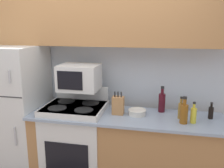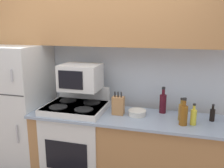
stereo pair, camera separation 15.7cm
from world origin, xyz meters
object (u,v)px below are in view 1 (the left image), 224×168
at_px(bottle_cooking_spray, 193,115).
at_px(microwave, 79,77).
at_px(stove, 76,142).
at_px(bottle_wine_red, 162,102).
at_px(bowl, 137,112).
at_px(bottle_soy_sauce, 211,112).
at_px(knife_block, 118,105).
at_px(refrigerator, 15,110).
at_px(bottle_vinegar, 181,110).
at_px(bottle_whiskey, 184,113).

bearing_deg(bottle_cooking_spray, microwave, 172.11).
relative_size(stove, bottle_wine_red, 3.72).
distance_m(bowl, bottle_soy_sauce, 0.78).
xyz_separation_m(bowl, bottle_wine_red, (0.26, 0.16, 0.08)).
bearing_deg(bottle_soy_sauce, microwave, 179.31).
relative_size(stove, knife_block, 4.28).
distance_m(refrigerator, knife_block, 1.34).
relative_size(stove, bottle_soy_sauce, 6.19).
bearing_deg(refrigerator, bottle_soy_sauce, 0.14).
bearing_deg(knife_block, bottle_vinegar, 0.64).
height_order(stove, bottle_soy_sauce, stove).
distance_m(knife_block, bowl, 0.22).
distance_m(bottle_vinegar, bottle_soy_sauce, 0.32).
xyz_separation_m(bottle_wine_red, bottle_whiskey, (0.22, -0.30, -0.01)).
distance_m(bottle_vinegar, bottle_wine_red, 0.27).
bearing_deg(bottle_soy_sauce, knife_block, -176.08).
bearing_deg(bottle_soy_sauce, bottle_vinegar, -169.18).
bearing_deg(bowl, bottle_vinegar, -1.17).
bearing_deg(bottle_whiskey, bottle_vinegar, 100.30).
distance_m(microwave, bottle_vinegar, 1.18).
distance_m(microwave, bottle_whiskey, 1.22).
bearing_deg(bottle_vinegar, microwave, 176.13).
distance_m(stove, bottle_vinegar, 1.28).
xyz_separation_m(knife_block, bottle_whiskey, (0.70, -0.12, 0.01)).
bearing_deg(bottle_vinegar, bottle_soy_sauce, 10.82).
bearing_deg(stove, bottle_soy_sauce, 3.17).
height_order(bottle_whiskey, bottle_soy_sauce, bottle_whiskey).
bearing_deg(microwave, bottle_cooking_spray, -7.89).
height_order(bottle_cooking_spray, bottle_soy_sauce, bottle_cooking_spray).
height_order(refrigerator, bottle_soy_sauce, refrigerator).
relative_size(bottle_cooking_spray, bottle_wine_red, 0.73).
bearing_deg(bowl, knife_block, -175.39).
height_order(knife_block, bottle_cooking_spray, knife_block).
xyz_separation_m(stove, bottle_cooking_spray, (1.30, -0.08, 0.48)).
bearing_deg(stove, bowl, 2.56).
relative_size(refrigerator, bowl, 8.09).
distance_m(stove, microwave, 0.78).
distance_m(microwave, bottle_cooking_spray, 1.31).
distance_m(knife_block, bottle_wine_red, 0.51).
distance_m(bowl, bottle_cooking_spray, 0.60).
bearing_deg(knife_block, bowl, 4.61).
bearing_deg(bottle_wine_red, knife_block, -159.07).
bearing_deg(bottle_whiskey, bottle_soy_sauce, 33.29).
bearing_deg(bottle_cooking_spray, bottle_whiskey, -161.42).
xyz_separation_m(stove, bottle_wine_red, (0.98, 0.20, 0.51)).
xyz_separation_m(refrigerator, bowl, (1.54, -0.05, 0.11)).
bearing_deg(knife_block, bottle_soy_sauce, 3.92).
bearing_deg(refrigerator, bottle_cooking_spray, -4.11).
bearing_deg(stove, knife_block, 1.70).
bearing_deg(bottle_vinegar, bottle_wine_red, 139.04).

